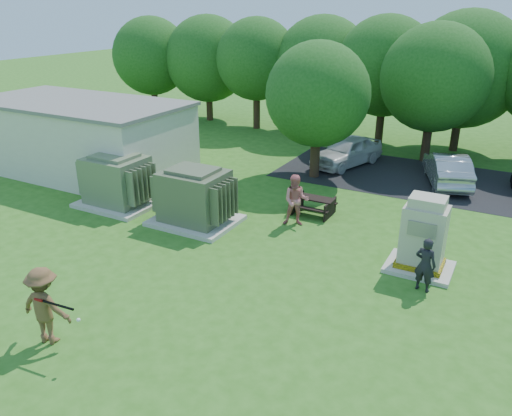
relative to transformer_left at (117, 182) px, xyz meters
The scene contains 15 objects.
ground 7.96m from the transformer_left, 34.70° to the right, with size 120.00×120.00×0.00m, color #2D6619.
service_building 5.19m from the transformer_left, 150.95° to the left, with size 10.00×5.00×3.20m, color beige.
service_building_roof 5.64m from the transformer_left, 150.95° to the left, with size 10.20×5.20×0.15m, color slate.
parking_strip 16.25m from the transformer_left, 33.69° to the left, with size 20.00×6.00×0.01m, color #232326.
transformer_left is the anchor object (origin of this frame).
transformer_right 3.70m from the transformer_left, ahead, with size 3.00×2.40×2.07m.
generator_cabinet 11.66m from the transformer_left, ahead, with size 1.92×1.57×2.34m.
picnic_table 7.73m from the transformer_left, 21.54° to the left, with size 1.56×1.17×0.67m.
batter 8.74m from the transformer_left, 57.65° to the right, with size 1.26×0.72×1.95m, color brown.
person_by_generator 12.01m from the transformer_left, ahead, with size 0.58×0.38×1.60m, color black.
person_at_picnic 7.18m from the transformer_left, 12.59° to the left, with size 0.92×0.72×1.89m, color #D36F71.
car_white 11.29m from the transformer_left, 56.47° to the left, with size 1.70×4.22×1.44m, color silver.
car_silver_a 14.17m from the transformer_left, 38.72° to the left, with size 1.49×4.28×1.41m, color #A4A5A9.
batting_equipment 9.24m from the transformer_left, 54.79° to the right, with size 1.34×0.17×0.24m.
tree_row 16.56m from the transformer_left, 59.50° to the left, with size 41.30×13.30×7.30m.
Camera 1 is at (7.16, -9.17, 7.45)m, focal length 35.00 mm.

